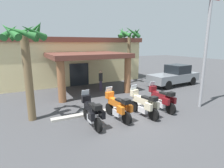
{
  "coord_description": "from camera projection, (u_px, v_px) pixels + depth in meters",
  "views": [
    {
      "loc": [
        -4.84,
        -7.84,
        3.93
      ],
      "look_at": [
        0.62,
        3.02,
        1.2
      ],
      "focal_mm": 29.18,
      "sensor_mm": 36.0,
      "label": 1
    }
  ],
  "objects": [
    {
      "name": "motorcycle_orange",
      "position": [
        118.0,
        107.0,
        9.48
      ],
      "size": [
        0.78,
        2.21,
        1.61
      ],
      "rotation": [
        0.0,
        0.0,
        1.69
      ],
      "color": "black",
      "rests_on": "ground_plane"
    },
    {
      "name": "roadside_sign",
      "position": [
        208.0,
        25.0,
        10.44
      ],
      "size": [
        1.4,
        0.18,
        7.43
      ],
      "color": "#99999E",
      "rests_on": "ground_plane"
    },
    {
      "name": "motorcycle_maroon",
      "position": [
        161.0,
        99.0,
        10.79
      ],
      "size": [
        0.72,
        2.21,
        1.61
      ],
      "rotation": [
        0.0,
        0.0,
        1.63
      ],
      "color": "black",
      "rests_on": "ground_plane"
    },
    {
      "name": "motel_building",
      "position": [
        70.0,
        59.0,
        19.44
      ],
      "size": [
        14.32,
        11.37,
        4.47
      ],
      "rotation": [
        0.0,
        0.0,
        0.02
      ],
      "color": "beige",
      "rests_on": "ground_plane"
    },
    {
      "name": "curb_strip",
      "position": [
        118.0,
        108.0,
        11.05
      ],
      "size": [
        7.91,
        0.36,
        0.12
      ],
      "primitive_type": "cube",
      "color": "#ADA89E",
      "rests_on": "ground_plane"
    },
    {
      "name": "palm_tree_near_portico",
      "position": [
        129.0,
        39.0,
        17.6
      ],
      "size": [
        2.33,
        2.39,
        5.6
      ],
      "color": "brown",
      "rests_on": "ground_plane"
    },
    {
      "name": "pedestrian",
      "position": [
        101.0,
        79.0,
        15.12
      ],
      "size": [
        0.44,
        0.35,
        1.75
      ],
      "rotation": [
        0.0,
        0.0,
        5.36
      ],
      "color": "#3F334C",
      "rests_on": "ground_plane"
    },
    {
      "name": "pickup_truck_gray",
      "position": [
        174.0,
        76.0,
        17.19
      ],
      "size": [
        5.35,
        2.36,
        1.95
      ],
      "rotation": [
        0.0,
        0.0,
        0.09
      ],
      "color": "black",
      "rests_on": "ground_plane"
    },
    {
      "name": "ground_plane",
      "position": [
        127.0,
        118.0,
        9.82
      ],
      "size": [
        80.0,
        80.0,
        0.0
      ],
      "primitive_type": "plane",
      "color": "#424244"
    },
    {
      "name": "motorcycle_cream",
      "position": [
        144.0,
        104.0,
        9.92
      ],
      "size": [
        0.81,
        2.21,
        1.61
      ],
      "rotation": [
        0.0,
        0.0,
        1.71
      ],
      "color": "black",
      "rests_on": "ground_plane"
    },
    {
      "name": "palm_tree_roadside",
      "position": [
        26.0,
        49.0,
        8.78
      ],
      "size": [
        2.13,
        2.14,
        5.08
      ],
      "color": "brown",
      "rests_on": "ground_plane"
    },
    {
      "name": "motorcycle_black",
      "position": [
        92.0,
        112.0,
        8.75
      ],
      "size": [
        0.71,
        2.21,
        1.61
      ],
      "rotation": [
        0.0,
        0.0,
        1.58
      ],
      "color": "black",
      "rests_on": "ground_plane"
    }
  ]
}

